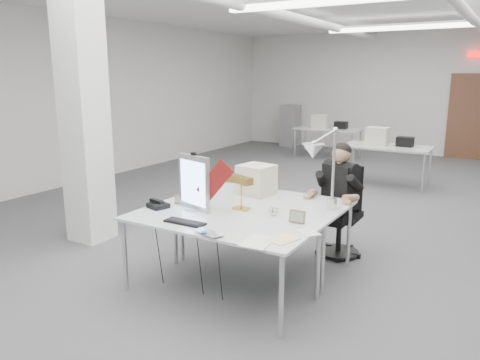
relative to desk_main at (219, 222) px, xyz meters
The scene contains 23 objects.
room_shell 2.80m from the desk_main, 89.21° to the left, with size 10.04×14.04×3.24m.
desk_main is the anchor object (origin of this frame).
desk_second 0.90m from the desk_main, 90.00° to the left, with size 1.80×0.90×0.03m, color silver.
bg_desk_a 5.50m from the desk_main, 87.92° to the left, with size 1.60×0.80×0.03m, color silver.
bg_desk_b 7.91m from the desk_main, 103.16° to the left, with size 1.60×0.80×0.03m, color silver.
filing_cabinet 9.80m from the desk_main, 110.93° to the left, with size 0.45×0.55×1.20m, color gray.
office_chair 1.71m from the desk_main, 68.22° to the left, with size 0.58×0.58×1.18m, color black, non-canonical shape.
seated_person 1.66m from the desk_main, 67.57° to the left, with size 0.53×0.67×1.00m, color black, non-canonical shape.
monitor 0.54m from the desk_main, 155.75° to the left, with size 0.44×0.04×0.55m, color #A8A7AC.
pennant 0.40m from the desk_main, 133.57° to the left, with size 0.43×0.01×0.18m, color #650E0D.
keyboard 0.32m from the desk_main, 132.84° to the right, with size 0.40×0.13×0.02m, color black.
laptop 0.44m from the desk_main, 73.43° to the right, with size 0.29×0.18×0.02m, color silver.
mouse 0.45m from the desk_main, 56.03° to the right, with size 0.09×0.06×0.04m, color #BBBCC1.
bankers_lamp 0.46m from the desk_main, 90.90° to the left, with size 0.33×0.13×0.37m, color gold, non-canonical shape.
desk_phone 0.76m from the desk_main, behind, with size 0.19×0.17×0.05m, color black.
picture_frame_left 0.72m from the desk_main, 157.79° to the left, with size 0.13×0.01×0.10m, color #A77948.
picture_frame_right 0.73m from the desk_main, 24.64° to the left, with size 0.15×0.01×0.12m, color olive.
desk_clock 0.54m from the desk_main, 46.70° to the left, with size 0.10×0.10×0.03m, color silver.
paper_stack_a 0.67m from the desk_main, 28.88° to the right, with size 0.22×0.31×0.01m, color white.
paper_stack_b 0.76m from the desk_main, 12.70° to the right, with size 0.18×0.25×0.01m, color #FFDA98.
paper_stack_c 0.85m from the desk_main, ahead, with size 0.21×0.15×0.01m, color silver.
beige_monitor 1.06m from the desk_main, 99.41° to the left, with size 0.35×0.34×0.34m, color beige.
architect_lamp 1.09m from the desk_main, 39.46° to the left, with size 0.22×0.64×0.83m, color silver, non-canonical shape.
Camera 1 is at (2.30, -5.97, 2.09)m, focal length 35.00 mm.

